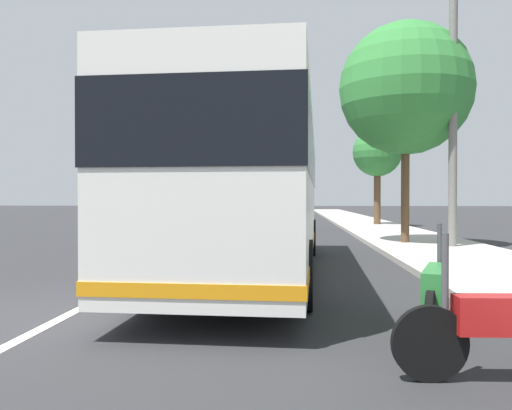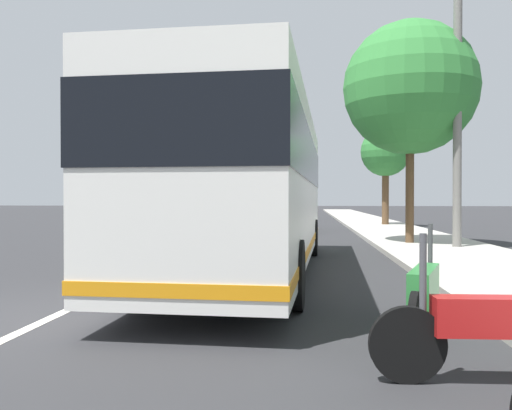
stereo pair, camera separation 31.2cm
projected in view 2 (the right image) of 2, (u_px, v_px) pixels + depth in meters
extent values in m
plane|color=#2D2D30|center=(54.00, 316.00, 6.99)|extent=(220.00, 220.00, 0.00)
cube|color=#B2ADA3|center=(435.00, 247.00, 16.23)|extent=(110.00, 3.60, 0.14)
cube|color=silver|center=(203.00, 247.00, 16.94)|extent=(110.00, 0.16, 0.01)
cube|color=silver|center=(252.00, 185.00, 11.04)|extent=(11.28, 2.96, 3.02)
cube|color=black|center=(252.00, 160.00, 11.03)|extent=(11.32, 3.00, 0.98)
cube|color=orange|center=(252.00, 245.00, 11.05)|extent=(11.31, 2.99, 0.16)
cylinder|color=black|center=(232.00, 237.00, 14.75)|extent=(1.01, 0.35, 1.00)
cylinder|color=black|center=(312.00, 238.00, 14.43)|extent=(1.01, 0.35, 1.00)
cylinder|color=black|center=(140.00, 272.00, 7.67)|extent=(1.01, 0.35, 1.00)
cylinder|color=black|center=(293.00, 275.00, 7.35)|extent=(1.01, 0.35, 1.00)
cylinder|color=black|center=(407.00, 345.00, 4.46)|extent=(0.11, 0.66, 0.66)
cube|color=red|center=(510.00, 317.00, 4.41)|extent=(0.30, 1.29, 0.33)
cylinder|color=#4C4C51|center=(423.00, 274.00, 4.45)|extent=(0.06, 0.06, 0.70)
cylinder|color=black|center=(431.00, 295.00, 6.96)|extent=(0.59, 0.27, 0.60)
cylinder|color=black|center=(415.00, 320.00, 5.51)|extent=(0.59, 0.27, 0.60)
cube|color=#338C3F|center=(424.00, 285.00, 6.23)|extent=(1.20, 0.61, 0.39)
cylinder|color=#4C4C51|center=(430.00, 250.00, 6.84)|extent=(0.06, 0.06, 0.70)
cube|color=red|center=(223.00, 212.00, 39.11)|extent=(4.47, 1.90, 0.77)
cube|color=black|center=(223.00, 204.00, 39.28)|extent=(2.08, 1.67, 0.53)
cylinder|color=black|center=(230.00, 216.00, 37.57)|extent=(0.65, 0.24, 0.64)
cylinder|color=black|center=(208.00, 216.00, 37.79)|extent=(0.65, 0.24, 0.64)
cylinder|color=black|center=(237.00, 215.00, 40.45)|extent=(0.65, 0.24, 0.64)
cylinder|color=black|center=(217.00, 215.00, 40.66)|extent=(0.65, 0.24, 0.64)
cube|color=gray|center=(291.00, 219.00, 25.82)|extent=(4.55, 1.76, 0.78)
cube|color=black|center=(291.00, 206.00, 25.88)|extent=(2.07, 1.62, 0.46)
cylinder|color=black|center=(277.00, 223.00, 27.39)|extent=(0.64, 0.22, 0.64)
cylinder|color=black|center=(307.00, 223.00, 27.23)|extent=(0.64, 0.22, 0.64)
cylinder|color=black|center=(273.00, 226.00, 24.41)|extent=(0.64, 0.22, 0.64)
cylinder|color=black|center=(307.00, 226.00, 24.25)|extent=(0.64, 0.22, 0.64)
cube|color=gray|center=(238.00, 210.00, 46.51)|extent=(4.39, 2.12, 0.84)
cube|color=black|center=(238.00, 202.00, 46.54)|extent=(2.43, 1.84, 0.48)
cylinder|color=black|center=(244.00, 213.00, 44.99)|extent=(0.65, 0.27, 0.64)
cylinder|color=black|center=(225.00, 213.00, 45.27)|extent=(0.65, 0.27, 0.64)
cylinder|color=black|center=(250.00, 213.00, 47.76)|extent=(0.65, 0.27, 0.64)
cylinder|color=black|center=(232.00, 212.00, 48.04)|extent=(0.65, 0.27, 0.64)
cube|color=#2D7238|center=(289.00, 211.00, 42.21)|extent=(4.75, 2.10, 0.85)
cube|color=black|center=(289.00, 202.00, 41.99)|extent=(2.45, 1.80, 0.53)
cylinder|color=black|center=(278.00, 214.00, 43.76)|extent=(0.65, 0.26, 0.64)
cylinder|color=black|center=(298.00, 214.00, 43.72)|extent=(0.65, 0.26, 0.64)
cylinder|color=black|center=(279.00, 215.00, 40.70)|extent=(0.65, 0.26, 0.64)
cylinder|color=black|center=(300.00, 215.00, 40.66)|extent=(0.65, 0.26, 0.64)
cylinder|color=brown|center=(410.00, 187.00, 17.14)|extent=(0.27, 0.27, 3.89)
sphere|color=#337F38|center=(410.00, 88.00, 17.10)|extent=(4.34, 4.34, 4.34)
cylinder|color=brown|center=(385.00, 197.00, 29.38)|extent=(0.38, 0.38, 3.39)
sphere|color=#337F38|center=(385.00, 152.00, 29.35)|extent=(2.76, 2.76, 2.76)
cylinder|color=slate|center=(457.00, 101.00, 15.64)|extent=(0.25, 0.25, 8.99)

